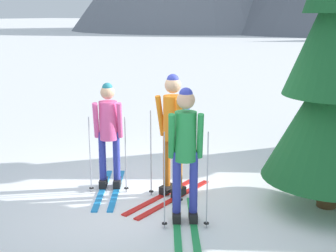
% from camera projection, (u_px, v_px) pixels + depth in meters
% --- Properties ---
extents(ground_plane, '(400.00, 400.00, 0.00)m').
position_uv_depth(ground_plane, '(152.00, 199.00, 6.89)').
color(ground_plane, white).
extents(skier_in_pink, '(1.15, 1.63, 1.68)m').
position_uv_depth(skier_in_pink, '(109.00, 132.00, 7.12)').
color(skier_in_pink, '#1E84D1').
rests_on(skier_in_pink, ground).
extents(skier_in_orange, '(0.61, 1.82, 1.85)m').
position_uv_depth(skier_in_orange, '(173.00, 128.00, 6.78)').
color(skier_in_orange, red).
rests_on(skier_in_orange, ground).
extents(skier_in_green, '(1.18, 1.64, 1.80)m').
position_uv_depth(skier_in_green, '(185.00, 150.00, 5.90)').
color(skier_in_green, green).
rests_on(skier_in_green, ground).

